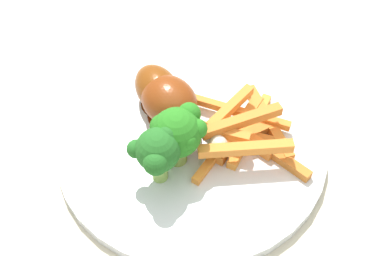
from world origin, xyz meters
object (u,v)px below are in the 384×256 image
(carrot_fries_pile, at_px, (245,132))
(dinner_plate, at_px, (192,144))
(chicken_drumstick_near, at_px, (172,103))
(dining_table, at_px, (159,162))
(broccoli_floret_middle, at_px, (178,132))
(broccoli_floret_front, at_px, (157,151))
(chicken_drumstick_far, at_px, (161,94))

(carrot_fries_pile, bearing_deg, dinner_plate, -84.44)
(dinner_plate, height_order, chicken_drumstick_near, chicken_drumstick_near)
(dinner_plate, bearing_deg, carrot_fries_pile, 95.56)
(dining_table, height_order, chicken_drumstick_near, chicken_drumstick_near)
(dining_table, distance_m, broccoli_floret_middle, 0.20)
(broccoli_floret_front, height_order, chicken_drumstick_near, broccoli_floret_front)
(broccoli_floret_front, bearing_deg, chicken_drumstick_far, -175.15)
(chicken_drumstick_far, bearing_deg, broccoli_floret_middle, 20.01)
(dinner_plate, distance_m, broccoli_floret_front, 0.07)
(dinner_plate, height_order, chicken_drumstick_far, chicken_drumstick_far)
(dining_table, height_order, dinner_plate, dinner_plate)
(carrot_fries_pile, distance_m, chicken_drumstick_far, 0.10)
(broccoli_floret_front, bearing_deg, broccoli_floret_middle, 144.77)
(dining_table, bearing_deg, carrot_fries_pile, 60.54)
(dining_table, xyz_separation_m, chicken_drumstick_far, (0.02, 0.01, 0.15))
(dining_table, relative_size, dinner_plate, 3.77)
(dinner_plate, xyz_separation_m, chicken_drumstick_near, (-0.03, -0.02, 0.03))
(chicken_drumstick_far, bearing_deg, dining_table, -148.53)
(broccoli_floret_front, relative_size, chicken_drumstick_near, 0.62)
(carrot_fries_pile, height_order, chicken_drumstick_near, chicken_drumstick_near)
(broccoli_floret_front, relative_size, broccoli_floret_middle, 0.96)
(broccoli_floret_front, xyz_separation_m, chicken_drumstick_far, (-0.09, -0.01, -0.02))
(chicken_drumstick_far, bearing_deg, dinner_plate, 39.91)
(dining_table, xyz_separation_m, dinner_plate, (0.06, 0.05, 0.12))
(carrot_fries_pile, bearing_deg, broccoli_floret_front, -56.84)
(dinner_plate, xyz_separation_m, broccoli_floret_middle, (0.02, -0.01, 0.05))
(chicken_drumstick_far, bearing_deg, carrot_fries_pile, 66.98)
(broccoli_floret_front, distance_m, carrot_fries_pile, 0.10)
(dining_table, height_order, broccoli_floret_middle, broccoli_floret_middle)
(broccoli_floret_front, xyz_separation_m, carrot_fries_pile, (-0.05, 0.08, -0.03))
(dinner_plate, distance_m, carrot_fries_pile, 0.06)
(broccoli_floret_front, height_order, chicken_drumstick_far, broccoli_floret_front)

